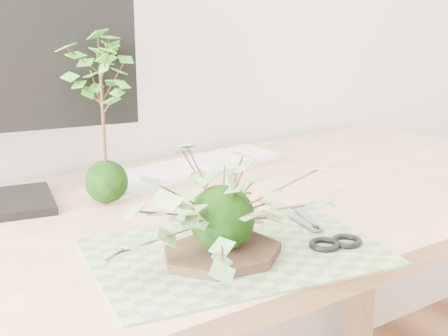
# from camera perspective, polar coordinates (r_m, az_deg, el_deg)

# --- Properties ---
(desk) EXTENTS (1.60, 0.70, 0.74)m
(desk) POSITION_cam_1_polar(r_m,az_deg,el_deg) (1.20, -0.87, -7.36)
(desk) COLOR tan
(desk) RESTS_ON ground_plane
(cutting_mat) EXTENTS (0.48, 0.36, 0.00)m
(cutting_mat) POSITION_cam_1_polar(r_m,az_deg,el_deg) (0.96, 1.14, -7.71)
(cutting_mat) COLOR #566C52
(cutting_mat) RESTS_ON desk
(stone_dish) EXTENTS (0.22, 0.22, 0.01)m
(stone_dish) POSITION_cam_1_polar(r_m,az_deg,el_deg) (0.93, -0.18, -7.81)
(stone_dish) COLOR black
(stone_dish) RESTS_ON cutting_mat
(ivy_kokedama) EXTENTS (0.29, 0.29, 0.19)m
(ivy_kokedama) POSITION_cam_1_polar(r_m,az_deg,el_deg) (0.90, -0.18, -1.86)
(ivy_kokedama) COLOR black
(ivy_kokedama) RESTS_ON stone_dish
(maple_kokedama) EXTENTS (0.23, 0.23, 0.34)m
(maple_kokedama) POSITION_cam_1_polar(r_m,az_deg,el_deg) (1.15, -11.19, 8.12)
(maple_kokedama) COLOR black
(maple_kokedama) RESTS_ON desk
(keyboard) EXTENTS (0.49, 0.20, 0.02)m
(keyboard) POSITION_cam_1_polar(r_m,az_deg,el_deg) (1.37, -3.22, -0.08)
(keyboard) COLOR silver
(keyboard) RESTS_ON desk
(scissors) EXTENTS (0.10, 0.21, 0.01)m
(scissors) POSITION_cam_1_polar(r_m,az_deg,el_deg) (1.02, 9.79, -6.16)
(scissors) COLOR gray
(scissors) RESTS_ON cutting_mat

